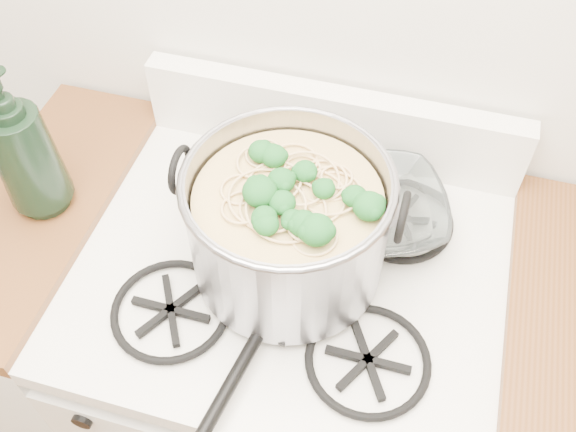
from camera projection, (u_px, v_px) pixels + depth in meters
The scene contains 6 objects.
gas_range at pixel (290, 379), 1.52m from camera, with size 0.76×0.66×0.92m.
counter_left at pixel (94, 321), 1.59m from camera, with size 0.25×0.65×0.92m.
stock_pot at pixel (288, 225), 1.05m from camera, with size 0.37×0.34×0.23m.
spatula at pixel (274, 307), 1.06m from camera, with size 0.29×0.31×0.02m, color black, non-canonical shape.
glass_bowl at pixel (376, 216), 1.18m from camera, with size 0.10×0.10×0.02m, color white.
bottle at pixel (21, 145), 1.11m from camera, with size 0.12×0.12×0.30m, color black.
Camera 1 is at (0.17, 0.63, 1.86)m, focal length 40.00 mm.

